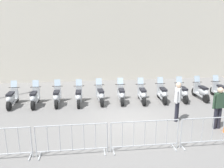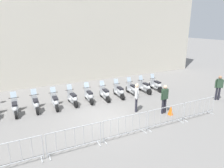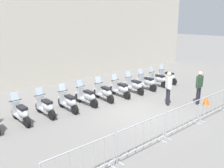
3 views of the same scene
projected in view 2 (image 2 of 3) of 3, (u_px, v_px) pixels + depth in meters
ground_plane at (104, 116)px, 11.36m from camera, size 120.00×120.00×0.00m
motorcycle_1 at (15, 107)px, 11.40m from camera, size 0.57×1.73×1.24m
motorcycle_2 at (36, 104)px, 11.90m from camera, size 0.56×1.73×1.24m
motorcycle_3 at (55, 101)px, 12.29m from camera, size 0.56×1.73×1.24m
motorcycle_4 at (73, 98)px, 12.86m from camera, size 0.62×1.72×1.24m
motorcycle_5 at (89, 96)px, 13.31m from camera, size 0.56×1.72×1.24m
motorcycle_6 at (105, 94)px, 13.71m from camera, size 0.56×1.72×1.24m
motorcycle_7 at (119, 91)px, 14.20m from camera, size 0.56×1.72×1.24m
motorcycle_8 at (132, 89)px, 14.69m from camera, size 0.56×1.72×1.24m
motorcycle_9 at (145, 87)px, 15.20m from camera, size 0.59×1.72×1.24m
motorcycle_10 at (156, 85)px, 15.73m from camera, size 0.56×1.72×1.24m
barrier_segment_0 at (10, 156)px, 7.06m from camera, size 2.29×0.61×1.07m
barrier_segment_1 at (75, 139)px, 8.07m from camera, size 2.29×0.61×1.07m
barrier_segment_2 at (126, 127)px, 9.08m from camera, size 2.29×0.61×1.07m
barrier_segment_3 at (166, 117)px, 10.09m from camera, size 2.29×0.61×1.07m
barrier_segment_4 at (199, 108)px, 11.10m from camera, size 2.29×0.61×1.07m
officer_near_row_end at (165, 97)px, 11.47m from camera, size 0.54×0.28×1.73m
officer_mid_plaza at (219, 86)px, 13.57m from camera, size 0.50×0.36×1.73m
officer_by_barriers at (137, 96)px, 11.72m from camera, size 0.37×0.49×1.73m
traffic_cone at (171, 110)px, 11.47m from camera, size 0.32×0.32×0.55m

